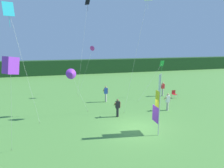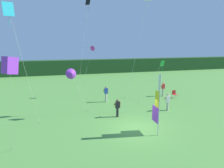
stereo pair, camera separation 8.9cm
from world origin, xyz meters
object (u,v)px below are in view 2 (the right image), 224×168
Objects in this scene: folding_chair at (174,94)px; kite_white_diamond_2 at (147,2)px; kite_black_diamond_5 at (87,9)px; kite_cyan_diamond_6 at (10,16)px; banner_flag at (157,105)px; kite_green_diamond_0 at (161,66)px; person_near_banner at (163,89)px; person_far_left at (117,107)px; person_mid_field at (106,93)px; kite_magenta_delta_3 at (93,48)px; kite_purple_box_4 at (10,66)px; kite_purple_delta_1 at (71,74)px; person_far_right at (168,101)px.

kite_white_diamond_2 reaches higher than folding_chair.
kite_cyan_diamond_6 is (-6.74, -10.48, -2.33)m from kite_black_diamond_5.
kite_green_diamond_0 is at bearing 60.65° from banner_flag.
kite_green_diamond_0 reaches higher than person_near_banner.
kite_cyan_diamond_6 is at bearing -158.89° from kite_green_diamond_0.
person_near_banner is 9.04m from person_far_left.
person_mid_field is 0.15× the size of kite_black_diamond_5.
kite_white_diamond_2 is 1.20× the size of kite_cyan_diamond_6.
kite_purple_box_4 is (-5.98, -13.75, -0.36)m from kite_magenta_delta_3.
banner_flag is at bearing -65.71° from person_far_left.
kite_purple_box_4 reaches higher than folding_chair.
kite_magenta_delta_3 is (-0.86, 7.44, 4.92)m from person_far_left.
kite_cyan_diamond_6 is at bearing -161.70° from kite_purple_delta_1.
banner_flag is at bearing -128.78° from folding_chair.
kite_white_diamond_2 is at bearing 7.14° from kite_cyan_diamond_6.
person_far_left is 0.14× the size of kite_black_diamond_5.
kite_magenta_delta_3 is 10.84m from kite_cyan_diamond_6.
kite_purple_delta_1 is at bearing -157.86° from kite_green_diamond_0.
kite_purple_box_4 is at bearing -122.08° from person_mid_field.
kite_black_diamond_5 is (-7.92, 4.82, 6.79)m from kite_green_diamond_0.
kite_purple_delta_1 is at bearing -134.99° from person_mid_field.
banner_flag is 2.64× the size of person_far_right.
banner_flag reaches higher than kite_purple_delta_1.
kite_green_diamond_0 is (6.85, 5.15, 2.91)m from person_far_left.
person_far_left is at bearing -144.32° from person_near_banner.
kite_magenta_delta_3 is at bearing 66.07° from kite_purple_delta_1.
person_mid_field is at bearing 45.01° from kite_purple_delta_1.
kite_cyan_diamond_6 is at bearing -159.11° from person_near_banner.
kite_magenta_delta_3 is (2.94, 6.62, 1.90)m from kite_purple_delta_1.
kite_purple_delta_1 is 0.48× the size of kite_cyan_diamond_6.
kite_purple_box_4 is at bearing -113.49° from kite_magenta_delta_3.
kite_magenta_delta_3 is at bearing 96.63° from person_far_left.
kite_magenta_delta_3 is at bearing 163.46° from kite_green_diamond_0.
kite_purple_delta_1 is 7.90m from kite_purple_box_4.
kite_purple_box_4 is at bearing -143.54° from kite_white_diamond_2.
kite_magenta_delta_3 reaches higher than person_near_banner.
kite_magenta_delta_3 reaches higher than kite_purple_box_4.
kite_purple_box_4 is (-3.04, -7.13, 1.54)m from kite_purple_delta_1.
kite_purple_delta_1 is 11.66m from kite_black_diamond_5.
folding_chair is 18.47m from kite_cyan_diamond_6.
kite_purple_delta_1 is (-3.84, -3.85, 2.93)m from person_mid_field.
person_far_right is 14.48m from kite_purple_box_4.
person_far_right is (5.16, 0.39, 0.03)m from person_far_left.
kite_purple_delta_1 is (-11.15, -4.46, 2.95)m from person_near_banner.
kite_purple_delta_1 is 0.75× the size of kite_purple_box_4.
kite_purple_delta_1 is at bearing -106.61° from kite_black_diamond_5.
folding_chair is 13.00m from kite_purple_delta_1.
kite_magenta_delta_3 is at bearing 160.61° from folding_chair.
kite_magenta_delta_3 is 0.67× the size of kite_cyan_diamond_6.
person_near_banner is 17.80m from kite_cyan_diamond_6.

